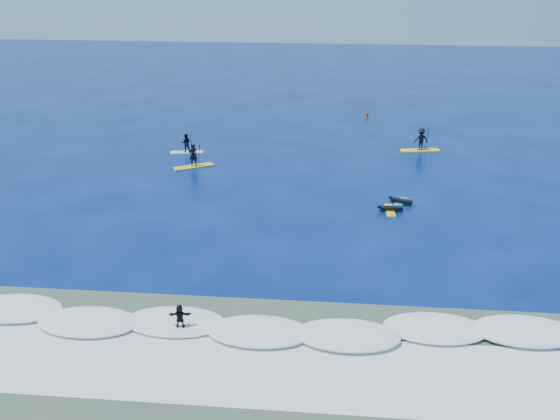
# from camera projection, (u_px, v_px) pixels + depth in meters

# --- Properties ---
(ground) EXTENTS (160.00, 160.00, 0.00)m
(ground) POSITION_uv_depth(u_px,v_px,m) (264.00, 234.00, 38.04)
(ground) COLOR #031945
(ground) RESTS_ON ground
(shallow_water) EXTENTS (90.00, 13.00, 0.01)m
(shallow_water) POSITION_uv_depth(u_px,v_px,m) (224.00, 382.00, 25.22)
(shallow_water) COLOR #3D5343
(shallow_water) RESTS_ON ground
(breaking_wave) EXTENTS (40.00, 6.00, 0.30)m
(breaking_wave) POSITION_uv_depth(u_px,v_px,m) (239.00, 326.00, 28.89)
(breaking_wave) COLOR white
(breaking_wave) RESTS_ON ground
(whitewater) EXTENTS (34.00, 5.00, 0.02)m
(whitewater) POSITION_uv_depth(u_px,v_px,m) (228.00, 367.00, 26.14)
(whitewater) COLOR silver
(whitewater) RESTS_ON ground
(sup_paddler_left) EXTENTS (3.15, 2.30, 2.23)m
(sup_paddler_left) POSITION_uv_depth(u_px,v_px,m) (193.00, 159.00, 49.26)
(sup_paddler_left) COLOR yellow
(sup_paddler_left) RESTS_ON ground
(sup_paddler_center) EXTENTS (2.82, 1.12, 1.93)m
(sup_paddler_center) POSITION_uv_depth(u_px,v_px,m) (186.00, 145.00, 52.62)
(sup_paddler_center) COLOR white
(sup_paddler_center) RESTS_ON ground
(sup_paddler_right) EXTENTS (3.40, 1.35, 2.32)m
(sup_paddler_right) POSITION_uv_depth(u_px,v_px,m) (421.00, 141.00, 53.05)
(sup_paddler_right) COLOR yellow
(sup_paddler_right) RESTS_ON ground
(prone_paddler_near) EXTENTS (1.68, 2.13, 0.44)m
(prone_paddler_near) POSITION_uv_depth(u_px,v_px,m) (390.00, 209.00, 41.28)
(prone_paddler_near) COLOR gold
(prone_paddler_near) RESTS_ON ground
(prone_paddler_far) EXTENTS (1.59, 2.12, 0.44)m
(prone_paddler_far) POSITION_uv_depth(u_px,v_px,m) (400.00, 202.00, 42.49)
(prone_paddler_far) COLOR blue
(prone_paddler_far) RESTS_ON ground
(wave_surfer) EXTENTS (1.76, 0.69, 1.24)m
(wave_surfer) POSITION_uv_depth(u_px,v_px,m) (180.00, 318.00, 28.23)
(wave_surfer) COLOR silver
(wave_surfer) RESTS_ON breaking_wave
(marker_buoy) EXTENTS (0.28, 0.28, 0.67)m
(marker_buoy) POSITION_uv_depth(u_px,v_px,m) (367.00, 114.00, 63.82)
(marker_buoy) COLOR red
(marker_buoy) RESTS_ON ground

